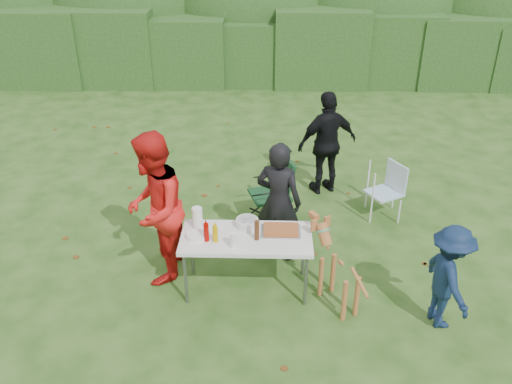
{
  "coord_description": "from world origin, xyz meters",
  "views": [
    {
      "loc": [
        0.51,
        -5.16,
        4.17
      ],
      "look_at": [
        0.35,
        0.56,
        1.0
      ],
      "focal_mm": 38.0,
      "sensor_mm": 36.0,
      "label": 1
    }
  ],
  "objects_px": {
    "person_cook": "(279,202)",
    "child": "(448,277)",
    "dog": "(340,273)",
    "lawn_chair": "(384,191)",
    "ketchup_bottle": "(206,232)",
    "paper_towel_roll": "(197,218)",
    "beer_bottle": "(257,230)",
    "folding_table": "(246,240)",
    "person_red_jacket": "(154,209)",
    "camping_chair": "(270,191)",
    "mustard_bottle": "(215,234)",
    "person_black_puffy": "(327,143)"
  },
  "relations": [
    {
      "from": "person_cook",
      "to": "lawn_chair",
      "type": "relative_size",
      "value": 1.98
    },
    {
      "from": "folding_table",
      "to": "lawn_chair",
      "type": "relative_size",
      "value": 1.86
    },
    {
      "from": "lawn_chair",
      "to": "paper_towel_roll",
      "type": "xyz_separation_m",
      "value": [
        -2.49,
        -1.57,
        0.47
      ]
    },
    {
      "from": "person_cook",
      "to": "folding_table",
      "type": "bearing_deg",
      "value": 81.04
    },
    {
      "from": "folding_table",
      "to": "person_red_jacket",
      "type": "bearing_deg",
      "value": 167.24
    },
    {
      "from": "child",
      "to": "mustard_bottle",
      "type": "relative_size",
      "value": 6.13
    },
    {
      "from": "folding_table",
      "to": "beer_bottle",
      "type": "bearing_deg",
      "value": -23.0
    },
    {
      "from": "ketchup_bottle",
      "to": "beer_bottle",
      "type": "height_order",
      "value": "beer_bottle"
    },
    {
      "from": "folding_table",
      "to": "lawn_chair",
      "type": "bearing_deg",
      "value": 42.41
    },
    {
      "from": "child",
      "to": "beer_bottle",
      "type": "distance_m",
      "value": 2.1
    },
    {
      "from": "person_cook",
      "to": "camping_chair",
      "type": "distance_m",
      "value": 0.91
    },
    {
      "from": "person_black_puffy",
      "to": "dog",
      "type": "xyz_separation_m",
      "value": [
        -0.07,
        -2.75,
        -0.37
      ]
    },
    {
      "from": "folding_table",
      "to": "lawn_chair",
      "type": "xyz_separation_m",
      "value": [
        1.91,
        1.75,
        -0.28
      ]
    },
    {
      "from": "ketchup_bottle",
      "to": "child",
      "type": "bearing_deg",
      "value": -9.42
    },
    {
      "from": "person_cook",
      "to": "child",
      "type": "relative_size",
      "value": 1.31
    },
    {
      "from": "person_red_jacket",
      "to": "mustard_bottle",
      "type": "height_order",
      "value": "person_red_jacket"
    },
    {
      "from": "person_black_puffy",
      "to": "mustard_bottle",
      "type": "relative_size",
      "value": 8.18
    },
    {
      "from": "person_cook",
      "to": "person_black_puffy",
      "type": "distance_m",
      "value": 1.94
    },
    {
      "from": "person_black_puffy",
      "to": "child",
      "type": "distance_m",
      "value": 3.18
    },
    {
      "from": "person_cook",
      "to": "beer_bottle",
      "type": "relative_size",
      "value": 6.67
    },
    {
      "from": "ketchup_bottle",
      "to": "paper_towel_roll",
      "type": "xyz_separation_m",
      "value": [
        -0.13,
        0.27,
        0.02
      ]
    },
    {
      "from": "person_cook",
      "to": "dog",
      "type": "distance_m",
      "value": 1.23
    },
    {
      "from": "beer_bottle",
      "to": "mustard_bottle",
      "type": "bearing_deg",
      "value": -173.43
    },
    {
      "from": "person_cook",
      "to": "ketchup_bottle",
      "type": "xyz_separation_m",
      "value": [
        -0.82,
        -0.79,
        0.05
      ]
    },
    {
      "from": "folding_table",
      "to": "person_black_puffy",
      "type": "xyz_separation_m",
      "value": [
        1.13,
        2.48,
        0.13
      ]
    },
    {
      "from": "camping_chair",
      "to": "paper_towel_roll",
      "type": "height_order",
      "value": "paper_towel_roll"
    },
    {
      "from": "camping_chair",
      "to": "beer_bottle",
      "type": "height_order",
      "value": "beer_bottle"
    },
    {
      "from": "folding_table",
      "to": "beer_bottle",
      "type": "relative_size",
      "value": 6.25
    },
    {
      "from": "dog",
      "to": "lawn_chair",
      "type": "relative_size",
      "value": 1.18
    },
    {
      "from": "camping_chair",
      "to": "mustard_bottle",
      "type": "height_order",
      "value": "camping_chair"
    },
    {
      "from": "person_cook",
      "to": "paper_towel_roll",
      "type": "relative_size",
      "value": 6.16
    },
    {
      "from": "person_cook",
      "to": "lawn_chair",
      "type": "height_order",
      "value": "person_cook"
    },
    {
      "from": "person_black_puffy",
      "to": "child",
      "type": "relative_size",
      "value": 1.33
    },
    {
      "from": "folding_table",
      "to": "dog",
      "type": "bearing_deg",
      "value": -14.18
    },
    {
      "from": "mustard_bottle",
      "to": "dog",
      "type": "bearing_deg",
      "value": -6.62
    },
    {
      "from": "person_cook",
      "to": "mustard_bottle",
      "type": "height_order",
      "value": "person_cook"
    },
    {
      "from": "folding_table",
      "to": "paper_towel_roll",
      "type": "relative_size",
      "value": 5.77
    },
    {
      "from": "lawn_chair",
      "to": "paper_towel_roll",
      "type": "distance_m",
      "value": 2.98
    },
    {
      "from": "child",
      "to": "dog",
      "type": "distance_m",
      "value": 1.14
    },
    {
      "from": "paper_towel_roll",
      "to": "beer_bottle",
      "type": "bearing_deg",
      "value": -18.28
    },
    {
      "from": "beer_bottle",
      "to": "camping_chair",
      "type": "bearing_deg",
      "value": 84.93
    },
    {
      "from": "child",
      "to": "lawn_chair",
      "type": "height_order",
      "value": "child"
    },
    {
      "from": "person_red_jacket",
      "to": "mustard_bottle",
      "type": "bearing_deg",
      "value": 65.75
    },
    {
      "from": "person_cook",
      "to": "person_red_jacket",
      "type": "xyz_separation_m",
      "value": [
        -1.46,
        -0.45,
        0.14
      ]
    },
    {
      "from": "person_red_jacket",
      "to": "child",
      "type": "relative_size",
      "value": 1.53
    },
    {
      "from": "ketchup_bottle",
      "to": "paper_towel_roll",
      "type": "height_order",
      "value": "paper_towel_roll"
    },
    {
      "from": "child",
      "to": "dog",
      "type": "height_order",
      "value": "child"
    },
    {
      "from": "mustard_bottle",
      "to": "beer_bottle",
      "type": "height_order",
      "value": "beer_bottle"
    },
    {
      "from": "mustard_bottle",
      "to": "ketchup_bottle",
      "type": "height_order",
      "value": "ketchup_bottle"
    },
    {
      "from": "person_red_jacket",
      "to": "person_black_puffy",
      "type": "xyz_separation_m",
      "value": [
        2.21,
        2.23,
        -0.12
      ]
    }
  ]
}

